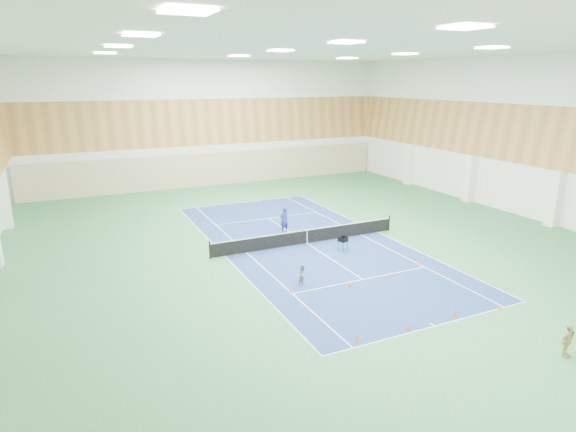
{
  "coord_description": "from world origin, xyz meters",
  "views": [
    {
      "loc": [
        -13.51,
        -25.9,
        10.14
      ],
      "look_at": [
        -1.35,
        -0.0,
        2.0
      ],
      "focal_mm": 30.0,
      "sensor_mm": 36.0,
      "label": 1
    }
  ],
  "objects": [
    {
      "name": "cone_base_c",
      "position": [
        1.44,
        -11.56,
        0.12
      ],
      "size": [
        0.22,
        0.22,
        0.25
      ],
      "primitive_type": "cone",
      "color": "#E5430C",
      "rests_on": "ground"
    },
    {
      "name": "cone_svc_c",
      "position": [
        1.33,
        -6.78,
        0.1
      ],
      "size": [
        0.17,
        0.17,
        0.19
      ],
      "primitive_type": "cone",
      "color": "#D64F0B",
      "rests_on": "ground"
    },
    {
      "name": "child_apron",
      "position": [
        2.89,
        -15.78,
        0.67
      ],
      "size": [
        0.83,
        0.47,
        1.33
      ],
      "primitive_type": "imported",
      "rotation": [
        0.0,
        0.0,
        0.19
      ],
      "color": "tan",
      "rests_on": "ground"
    },
    {
      "name": "coach",
      "position": [
        -0.42,
        2.59,
        0.93
      ],
      "size": [
        0.77,
        0.6,
        1.86
      ],
      "primitive_type": "imported",
      "rotation": [
        0.0,
        0.0,
        3.38
      ],
      "color": "navy",
      "rests_on": "ground"
    },
    {
      "name": "ground",
      "position": [
        0.0,
        0.0,
        0.0
      ],
      "size": [
        40.0,
        40.0,
        0.0
      ],
      "primitive_type": "plane",
      "color": "#317242",
      "rests_on": "ground"
    },
    {
      "name": "cone_svc_d",
      "position": [
        4.01,
        -6.01,
        0.12
      ],
      "size": [
        0.22,
        0.22,
        0.25
      ],
      "primitive_type": "cone",
      "color": "#F95E0D",
      "rests_on": "ground"
    },
    {
      "name": "tennis_net",
      "position": [
        0.0,
        0.0,
        0.55
      ],
      "size": [
        12.8,
        0.1,
        1.1
      ],
      "primitive_type": null,
      "color": "black",
      "rests_on": "ground"
    },
    {
      "name": "child_court",
      "position": [
        -3.16,
        -5.67,
        0.56
      ],
      "size": [
        0.66,
        0.58,
        1.12
      ],
      "primitive_type": "imported",
      "rotation": [
        0.0,
        0.0,
        0.33
      ],
      "color": "gray",
      "rests_on": "ground"
    },
    {
      "name": "cone_svc_a",
      "position": [
        -4.06,
        -6.14,
        0.1
      ],
      "size": [
        0.18,
        0.18,
        0.2
      ],
      "primitive_type": "cone",
      "color": "#FD510D",
      "rests_on": "ground"
    },
    {
      "name": "wood_cladding",
      "position": [
        0.0,
        0.0,
        8.0
      ],
      "size": [
        36.0,
        40.0,
        8.0
      ],
      "primitive_type": null,
      "color": "#C08547",
      "rests_on": "room_shell"
    },
    {
      "name": "court_surface",
      "position": [
        0.0,
        0.0,
        0.01
      ],
      "size": [
        10.97,
        23.77,
        0.01
      ],
      "primitive_type": "cube",
      "color": "navy",
      "rests_on": "ground"
    },
    {
      "name": "ball_cart",
      "position": [
        1.38,
        -2.1,
        0.44
      ],
      "size": [
        0.66,
        0.66,
        0.88
      ],
      "primitive_type": null,
      "rotation": [
        0.0,
        0.0,
        0.4
      ],
      "color": "black",
      "rests_on": "ground"
    },
    {
      "name": "cone_base_d",
      "position": [
        3.74,
        -11.97,
        0.12
      ],
      "size": [
        0.22,
        0.22,
        0.24
      ],
      "primitive_type": "cone",
      "color": "orange",
      "rests_on": "ground"
    },
    {
      "name": "tennis_balls_scatter",
      "position": [
        0.0,
        0.0,
        0.05
      ],
      "size": [
        10.57,
        22.77,
        0.07
      ],
      "primitive_type": null,
      "color": "#B8CF23",
      "rests_on": "ground"
    },
    {
      "name": "back_curtain",
      "position": [
        0.0,
        19.75,
        1.6
      ],
      "size": [
        35.4,
        0.16,
        3.2
      ],
      "primitive_type": "cube",
      "color": "#C6B793",
      "rests_on": "ground"
    },
    {
      "name": "cone_base_b",
      "position": [
        -1.21,
        -11.61,
        0.11
      ],
      "size": [
        0.2,
        0.2,
        0.22
      ],
      "primitive_type": "cone",
      "color": "#FF450D",
      "rests_on": "ground"
    },
    {
      "name": "ceiling_light_grid",
      "position": [
        0.0,
        0.0,
        11.92
      ],
      "size": [
        21.4,
        25.4,
        0.06
      ],
      "primitive_type": null,
      "color": "white",
      "rests_on": "room_shell"
    },
    {
      "name": "room_shell",
      "position": [
        0.0,
        0.0,
        6.0
      ],
      "size": [
        36.0,
        40.0,
        12.0
      ],
      "primitive_type": null,
      "color": "white",
      "rests_on": "ground"
    },
    {
      "name": "cone_svc_b",
      "position": [
        -1.14,
        -6.96,
        0.11
      ],
      "size": [
        0.2,
        0.2,
        0.22
      ],
      "primitive_type": "cone",
      "color": "red",
      "rests_on": "ground"
    },
    {
      "name": "cone_base_a",
      "position": [
        -3.62,
        -11.42,
        0.12
      ],
      "size": [
        0.22,
        0.22,
        0.24
      ],
      "primitive_type": "cone",
      "color": "orange",
      "rests_on": "ground"
    }
  ]
}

